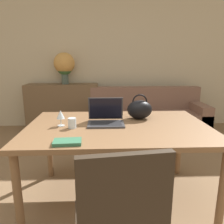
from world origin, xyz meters
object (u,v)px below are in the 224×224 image
Objects in this scene: couch at (147,118)px; flower_vase at (64,65)px; chair at (119,222)px; wine_glass at (61,115)px; handbag at (140,109)px; drinking_glass at (72,123)px; laptop at (106,117)px.

flower_vase is at bearing 165.65° from couch.
wine_glass is at bearing 108.68° from chair.
handbag is at bearing -104.20° from couch.
drinking_glass is 2.40m from flower_vase.
handbag is at bearing 68.58° from chair.
couch is 2.02m from laptop.
chair is at bearing -104.11° from couch.
drinking_glass is at bearing -118.16° from couch.
laptop is 0.36m from handbag.
couch is 14.20× the size of wine_glass.
couch is 23.04× the size of drinking_glass.
laptop is 2.34m from flower_vase.
wine_glass is 0.58× the size of handbag.
handbag is (0.33, 0.14, 0.03)m from laptop.
drinking_glass is 0.14m from wine_glass.
chair is 2.88m from couch.
laptop reaches higher than chair.
chair is 1.20m from handbag.
laptop reaches higher than couch.
laptop is (-0.75, -1.81, 0.51)m from couch.
handbag is (-0.42, -1.67, 0.55)m from couch.
flower_vase is at bearing 96.33° from chair.
wine_glass is (-0.39, -0.07, 0.04)m from laptop.
wine_glass is 0.75m from handbag.
laptop is at bearing -157.13° from handbag.
flower_vase is (-0.44, 2.32, 0.42)m from drinking_glass.
handbag reaches higher than couch.
flower_vase is at bearing 108.30° from laptop.
laptop is (-0.05, 0.98, 0.29)m from chair.
chair is 3.33m from flower_vase.
chair is at bearing -76.24° from flower_vase.
chair is 2.90× the size of laptop.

